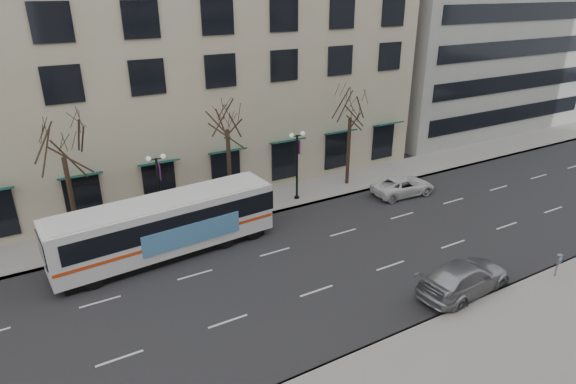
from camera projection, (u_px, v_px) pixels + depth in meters
ground at (294, 270)px, 26.92m from camera, size 160.00×160.00×0.00m
sidewalk_far at (291, 195)px, 36.35m from camera, size 80.00×4.00×0.15m
building_hotel at (140, 22)px, 38.05m from camera, size 40.00×20.00×24.00m
tree_far_left at (60, 141)px, 26.77m from camera, size 3.60×3.60×8.34m
tree_far_mid at (227, 115)px, 31.22m from camera, size 3.60×3.60×8.55m
tree_far_right at (351, 105)px, 35.96m from camera, size 3.60×3.60×8.06m
lamp_post_left at (160, 189)px, 30.04m from camera, size 1.22×0.45×5.21m
lamp_post_right at (297, 163)px, 34.58m from camera, size 1.22×0.45×5.21m
city_bus at (167, 225)px, 27.85m from camera, size 13.15×3.82×3.52m
silver_car at (465, 278)px, 24.75m from camera, size 5.86×2.80×1.65m
white_pickup at (403, 186)px, 36.45m from camera, size 5.09×2.65×1.37m
pay_station at (558, 261)px, 25.73m from camera, size 0.30×0.22×1.33m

